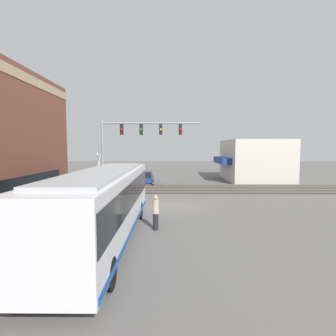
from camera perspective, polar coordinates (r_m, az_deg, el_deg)
ground_plane at (r=19.61m, az=-0.09°, el=-8.11°), size 120.00×120.00×0.00m
shop_building at (r=35.77m, az=18.17°, el=1.63°), size 9.21×8.41×5.22m
city_bus at (r=12.37m, az=-13.62°, el=-7.23°), size 11.88×2.59×3.27m
traffic_signal_gantry at (r=23.04m, az=-7.25°, el=6.64°), size 0.42×8.57×6.77m
crossing_signal at (r=23.60m, az=-14.65°, el=-0.46°), size 1.41×1.18×3.81m
rail_track_near at (r=25.49m, az=0.04°, el=-5.09°), size 2.60×60.00×0.15m
rail_track_far at (r=28.65m, az=0.09°, el=-4.01°), size 2.60×60.00×0.15m
parked_car_blue at (r=31.32m, az=-5.01°, el=-2.10°), size 4.26×1.82×1.46m
pedestrian_near_bus at (r=13.79m, az=-2.71°, el=-9.56°), size 0.34×0.34×1.83m
pedestrian_at_crossing at (r=23.50m, az=-11.28°, el=-3.87°), size 0.34×0.34×1.75m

